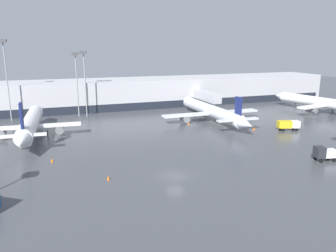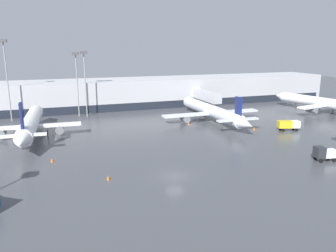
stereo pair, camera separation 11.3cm
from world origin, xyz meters
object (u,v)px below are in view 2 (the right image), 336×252
object	(u,v)px
traffic_cone_2	(108,178)
apron_light_mast_0	(5,58)
parked_jet_2	(325,103)
apron_light_mast_1	(76,66)
traffic_cone_0	(189,124)
parked_jet_0	(212,111)
service_truck_1	(325,153)
traffic_cone_3	(254,129)
traffic_cone_1	(222,117)
traffic_cone_4	(52,160)
apron_light_mast_2	(84,65)
parked_jet_1	(30,124)
service_truck_0	(288,124)

from	to	relation	value
traffic_cone_2	apron_light_mast_0	distance (m)	54.31
parked_jet_2	apron_light_mast_1	bearing A→B (deg)	61.66
parked_jet_2	apron_light_mast_1	size ratio (longest dim) A/B	2.02
traffic_cone_0	apron_light_mast_1	size ratio (longest dim) A/B	0.03
parked_jet_0	traffic_cone_2	xyz separation A→B (m)	(-32.71, -30.58, -2.31)
service_truck_1	apron_light_mast_0	world-z (taller)	apron_light_mast_0
traffic_cone_3	traffic_cone_2	bearing A→B (deg)	-154.23
service_truck_1	traffic_cone_2	world-z (taller)	service_truck_1
traffic_cone_0	traffic_cone_2	size ratio (longest dim) A/B	0.80
traffic_cone_1	traffic_cone_3	xyz separation A→B (m)	(0.68, -14.20, 0.08)
parked_jet_2	traffic_cone_4	distance (m)	78.20
service_truck_1	apron_light_mast_1	size ratio (longest dim) A/B	0.23
traffic_cone_0	apron_light_mast_2	size ratio (longest dim) A/B	0.03
parked_jet_1	service_truck_0	bearing A→B (deg)	-100.30
parked_jet_1	apron_light_mast_0	size ratio (longest dim) A/B	1.65
traffic_cone_3	parked_jet_1	bearing A→B (deg)	167.78
traffic_cone_1	apron_light_mast_1	xyz separation A→B (m)	(-36.83, 16.30, 13.80)
service_truck_0	apron_light_mast_1	bearing A→B (deg)	159.39
parked_jet_0	parked_jet_1	bearing A→B (deg)	92.41
service_truck_1	traffic_cone_0	xyz separation A→B (m)	(-11.23, 32.86, -1.13)
traffic_cone_3	apron_light_mast_2	xyz separation A→B (m)	(-35.36, 29.92, 13.95)
traffic_cone_0	traffic_cone_4	xyz separation A→B (m)	(-33.04, -17.48, 0.02)
parked_jet_1	traffic_cone_2	size ratio (longest dim) A/B	47.45
parked_jet_2	apron_light_mast_0	xyz separation A→B (m)	(-85.89, 20.80, 13.19)
parked_jet_1	service_truck_1	world-z (taller)	parked_jet_1
traffic_cone_4	parked_jet_2	bearing A→B (deg)	12.59
traffic_cone_4	traffic_cone_3	bearing A→B (deg)	8.88
parked_jet_1	traffic_cone_1	world-z (taller)	parked_jet_1
apron_light_mast_1	apron_light_mast_2	xyz separation A→B (m)	(2.15, -0.58, 0.24)
parked_jet_0	traffic_cone_2	bearing A→B (deg)	133.26
service_truck_1	traffic_cone_2	xyz separation A→B (m)	(-36.56, 4.29, -1.05)
traffic_cone_1	traffic_cone_2	size ratio (longest dim) A/B	0.84
parked_jet_1	service_truck_1	size ratio (longest dim) A/B	8.41
traffic_cone_0	apron_light_mast_1	xyz separation A→B (m)	(-25.16, 20.11, 13.81)
apron_light_mast_1	apron_light_mast_0	bearing A→B (deg)	179.22
traffic_cone_2	apron_light_mast_1	bearing A→B (deg)	89.80
parked_jet_1	apron_light_mast_0	xyz separation A→B (m)	(-5.71, 20.06, 13.25)
apron_light_mast_1	parked_jet_1	bearing A→B (deg)	-120.74
parked_jet_0	apron_light_mast_2	size ratio (longest dim) A/B	2.10
apron_light_mast_0	apron_light_mast_2	distance (m)	19.77
service_truck_0	traffic_cone_4	size ratio (longest dim) A/B	8.67
parked_jet_1	apron_light_mast_1	size ratio (longest dim) A/B	1.96
service_truck_1	traffic_cone_4	xyz separation A→B (m)	(-44.27, 15.38, -1.11)
traffic_cone_2	parked_jet_1	bearing A→B (deg)	111.93
parked_jet_0	traffic_cone_1	size ratio (longest dim) A/B	61.35
traffic_cone_0	apron_light_mast_1	bearing A→B (deg)	141.36
traffic_cone_2	apron_light_mast_0	world-z (taller)	apron_light_mast_0
parked_jet_0	traffic_cone_0	world-z (taller)	parked_jet_0
traffic_cone_4	apron_light_mast_2	bearing A→B (deg)	74.84
parked_jet_0	service_truck_0	xyz separation A→B (m)	(12.31, -15.36, -1.20)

